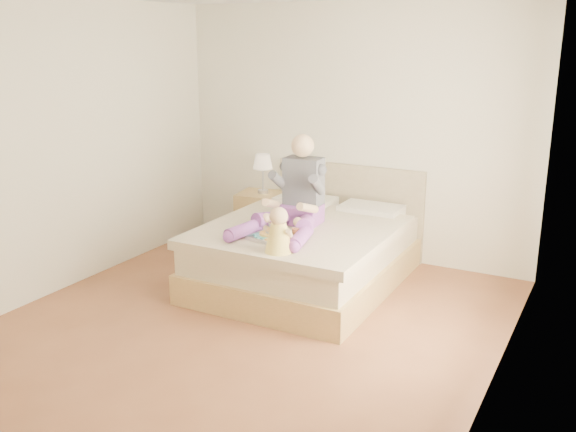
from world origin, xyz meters
The scene contains 7 objects.
room centered at (0.08, 0.01, 1.51)m, with size 4.02×4.22×2.71m.
bed centered at (0.00, 1.08, 0.32)m, with size 1.70×2.18×1.00m.
nightstand centered at (-1.00, 1.86, 0.31)m, with size 0.57×0.52×0.61m.
lamp centered at (-0.98, 1.87, 0.95)m, with size 0.22×0.22×0.45m.
adult centered at (-0.04, 0.87, 0.87)m, with size 0.75×1.07×0.88m.
tray centered at (-0.01, 0.44, 0.64)m, with size 0.49×0.41×0.13m.
baby centered at (0.18, 0.16, 0.77)m, with size 0.26×0.35×0.39m.
Camera 1 is at (2.64, -4.29, 2.36)m, focal length 40.00 mm.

